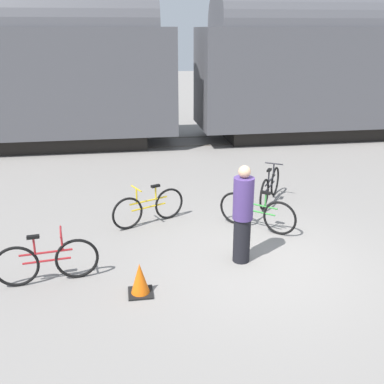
{
  "coord_description": "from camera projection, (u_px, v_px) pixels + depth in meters",
  "views": [
    {
      "loc": [
        -2.44,
        -7.07,
        4.06
      ],
      "look_at": [
        -1.16,
        0.97,
        1.1
      ],
      "focal_mm": 42.0,
      "sensor_mm": 36.0,
      "label": 1
    }
  ],
  "objects": [
    {
      "name": "rail_near",
      "position": [
        190.0,
        146.0,
        16.53
      ],
      "size": [
        68.8,
        0.07,
        0.01
      ],
      "primitive_type": "cube",
      "color": "#4C4238",
      "rests_on": "ground_plane"
    },
    {
      "name": "rail_far",
      "position": [
        184.0,
        137.0,
        17.86
      ],
      "size": [
        68.8,
        0.07,
        0.01
      ],
      "primitive_type": "cube",
      "color": "#4C4238",
      "rests_on": "ground_plane"
    },
    {
      "name": "bicycle_yellow",
      "position": [
        149.0,
        208.0,
        9.83
      ],
      "size": [
        1.61,
        0.78,
        0.89
      ],
      "color": "black",
      "rests_on": "ground_plane"
    },
    {
      "name": "traffic_cone",
      "position": [
        140.0,
        280.0,
        7.23
      ],
      "size": [
        0.4,
        0.4,
        0.55
      ],
      "color": "black",
      "rests_on": "ground_plane"
    },
    {
      "name": "ground_plane",
      "position": [
        262.0,
        262.0,
        8.31
      ],
      "size": [
        80.0,
        80.0,
        0.0
      ],
      "primitive_type": "plane",
      "color": "gray"
    },
    {
      "name": "person_in_purple",
      "position": [
        243.0,
        215.0,
        8.05
      ],
      "size": [
        0.37,
        0.37,
        1.84
      ],
      "rotation": [
        0.0,
        0.0,
        0.22
      ],
      "color": "black",
      "rests_on": "ground_plane"
    },
    {
      "name": "freight_train",
      "position": [
        187.0,
        63.0,
        16.2
      ],
      "size": [
        56.8,
        2.98,
        5.55
      ],
      "color": "black",
      "rests_on": "ground_plane"
    },
    {
      "name": "bicycle_maroon",
      "position": [
        47.0,
        261.0,
        7.53
      ],
      "size": [
        1.71,
        0.46,
        0.92
      ],
      "color": "black",
      "rests_on": "ground_plane"
    },
    {
      "name": "bicycle_black",
      "position": [
        270.0,
        187.0,
        11.08
      ],
      "size": [
        1.01,
        1.54,
        0.93
      ],
      "color": "black",
      "rests_on": "ground_plane"
    },
    {
      "name": "bicycle_green",
      "position": [
        257.0,
        212.0,
        9.56
      ],
      "size": [
        1.37,
        1.19,
        0.92
      ],
      "color": "black",
      "rests_on": "ground_plane"
    }
  ]
}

